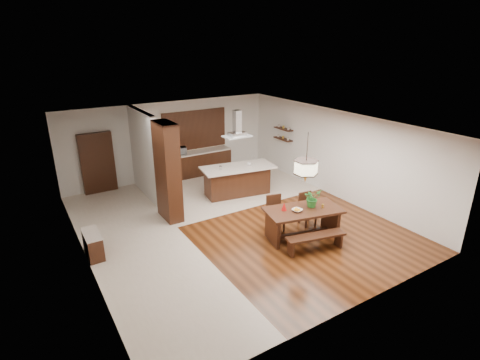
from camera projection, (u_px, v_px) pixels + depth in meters
room_shell at (231, 154)px, 10.24m from camera, size 9.00×9.04×2.92m
tile_hallway at (139, 247)px, 9.62m from camera, size 2.50×9.00×0.01m
tile_kitchen at (226, 186)px, 13.57m from camera, size 5.50×4.00×0.01m
soffit_band at (230, 125)px, 9.95m from camera, size 8.00×9.00×0.02m
partition_pier at (168, 172)px, 10.72m from camera, size 0.45×1.00×2.90m
partition_stub at (144, 154)px, 12.39m from camera, size 0.18×2.40×2.90m
hallway_console at (93, 245)px, 9.14m from camera, size 0.37×0.88×0.63m
hallway_doorway at (98, 163)px, 12.77m from camera, size 1.10×0.20×2.10m
rear_counter at (199, 163)px, 14.64m from camera, size 2.60×0.62×0.95m
kitchen_window at (194, 130)px, 14.39m from camera, size 2.60×0.08×1.50m
shelf_lower at (283, 139)px, 14.45m from camera, size 0.26×0.90×0.04m
shelf_upper at (283, 129)px, 14.31m from camera, size 0.26×0.90×0.04m
dining_table at (303, 217)px, 9.91m from camera, size 2.17×1.42×0.83m
dining_bench at (315, 243)px, 9.41m from camera, size 1.59×0.68×0.44m
dining_chair_left at (276, 214)px, 10.34m from camera, size 0.54×0.54×0.99m
dining_chair_right at (308, 209)px, 10.65m from camera, size 0.46×0.46×0.95m
pendant_lantern at (307, 158)px, 9.33m from camera, size 0.64×0.64×1.31m
foliage_plant at (312, 198)px, 9.90m from camera, size 0.45×0.39×0.49m
fruit_bowl at (297, 210)px, 9.69m from camera, size 0.32×0.32×0.06m
napkin_cone at (284, 206)px, 9.73m from camera, size 0.16×0.16×0.22m
gold_ornament at (323, 206)px, 9.90m from camera, size 0.08×0.08×0.10m
kitchen_island at (237, 180)px, 12.74m from camera, size 2.59×1.44×1.01m
range_hood at (237, 124)px, 12.06m from camera, size 0.90×0.55×0.87m
island_cup at (249, 164)px, 12.63m from camera, size 0.16×0.16×0.10m
microwave at (180, 151)px, 14.06m from camera, size 0.55×0.43×0.27m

